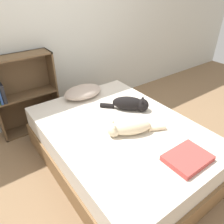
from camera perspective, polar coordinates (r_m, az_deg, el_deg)
The scene contains 8 objects.
ground_plane at distance 2.56m, azimuth 1.97°, elevation -12.78°, with size 8.00×8.00×0.00m, color #846647.
wall_back at distance 3.09m, azimuth -14.91°, elevation 20.79°, with size 8.00×0.06×2.50m.
bed at distance 2.39m, azimuth 2.08°, elevation -8.65°, with size 1.40×1.94×0.50m.
pillow at distance 2.77m, azimuth -7.58°, elevation 5.25°, with size 0.49×0.32×0.14m.
cat_light at distance 2.10m, azimuth 4.50°, elevation -4.14°, with size 0.55×0.32×0.15m.
cat_dark at distance 2.48m, azimuth 5.04°, elevation 2.15°, with size 0.43×0.44×0.16m.
bookshelf at distance 3.03m, azimuth -22.22°, elevation 4.53°, with size 0.77×0.26×1.02m.
blanket_fold at distance 1.95m, azimuth 19.11°, elevation -11.34°, with size 0.37×0.28×0.05m.
Camera 1 is at (-1.14, -1.41, 1.81)m, focal length 35.00 mm.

